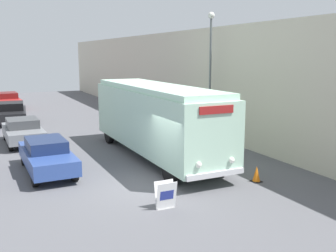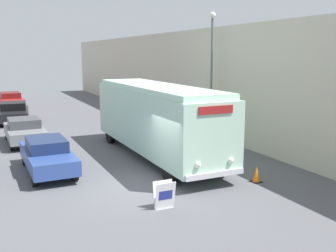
{
  "view_description": "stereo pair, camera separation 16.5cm",
  "coord_description": "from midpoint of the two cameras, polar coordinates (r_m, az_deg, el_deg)",
  "views": [
    {
      "loc": [
        -5.28,
        -12.89,
        4.84
      ],
      "look_at": [
        1.51,
        1.18,
        1.98
      ],
      "focal_mm": 42.0,
      "sensor_mm": 36.0,
      "label": 1
    },
    {
      "loc": [
        -5.13,
        -12.96,
        4.84
      ],
      "look_at": [
        1.51,
        1.18,
        1.98
      ],
      "focal_mm": 42.0,
      "sensor_mm": 36.0,
      "label": 2
    }
  ],
  "objects": [
    {
      "name": "ground_plane",
      "position": [
        14.75,
        -3.65,
        -8.79
      ],
      "size": [
        80.0,
        80.0,
        0.0
      ],
      "primitive_type": "plane",
      "color": "#56565B"
    },
    {
      "name": "parked_car_far",
      "position": [
        30.18,
        -21.91,
        1.83
      ],
      "size": [
        2.38,
        4.7,
        1.46
      ],
      "rotation": [
        0.0,
        0.0,
        -0.1
      ],
      "color": "black",
      "rests_on": "ground_plane"
    },
    {
      "name": "building_wall_right",
      "position": [
        26.09,
        2.56,
        6.73
      ],
      "size": [
        0.3,
        60.0,
        6.36
      ],
      "color": "beige",
      "rests_on": "ground_plane"
    },
    {
      "name": "parked_car_mid",
      "position": [
        22.89,
        -20.49,
        -0.64
      ],
      "size": [
        1.94,
        4.35,
        1.37
      ],
      "rotation": [
        0.0,
        0.0,
        0.02
      ],
      "color": "black",
      "rests_on": "ground_plane"
    },
    {
      "name": "parked_car_near",
      "position": [
        17.02,
        -17.43,
        -4.05
      ],
      "size": [
        1.8,
        4.63,
        1.4
      ],
      "rotation": [
        0.0,
        0.0,
        0.02
      ],
      "color": "black",
      "rests_on": "ground_plane"
    },
    {
      "name": "sign_board",
      "position": [
        12.64,
        -0.72,
        -10.04
      ],
      "size": [
        0.67,
        0.33,
        0.89
      ],
      "color": "gray",
      "rests_on": "ground_plane"
    },
    {
      "name": "streetlamp",
      "position": [
        21.95,
        5.96,
        9.52
      ],
      "size": [
        0.36,
        0.36,
        7.08
      ],
      "color": "#595E60",
      "rests_on": "ground_plane"
    },
    {
      "name": "vintage_bus",
      "position": [
        18.47,
        -2.1,
        1.31
      ],
      "size": [
        2.51,
        10.61,
        3.43
      ],
      "color": "black",
      "rests_on": "ground_plane"
    },
    {
      "name": "parked_car_distant",
      "position": [
        37.9,
        -22.35,
        3.44
      ],
      "size": [
        2.08,
        4.86,
        1.47
      ],
      "rotation": [
        0.0,
        0.0,
        0.04
      ],
      "color": "black",
      "rests_on": "ground_plane"
    },
    {
      "name": "traffic_cone",
      "position": [
        15.54,
        12.43,
        -6.83
      ],
      "size": [
        0.36,
        0.36,
        0.62
      ],
      "color": "black",
      "rests_on": "ground_plane"
    }
  ]
}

